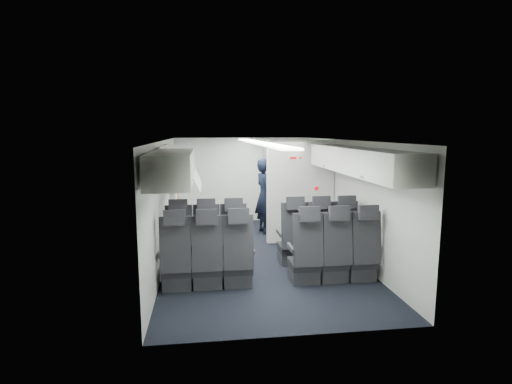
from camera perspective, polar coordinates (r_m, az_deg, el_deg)
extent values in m
cube|color=black|center=(7.59, 0.40, -9.11)|extent=(3.40, 6.00, 0.01)
cube|color=white|center=(7.23, 0.42, 7.38)|extent=(3.40, 6.00, 0.01)
cube|color=silver|center=(10.28, -1.91, 1.76)|extent=(3.40, 0.01, 2.15)
cube|color=silver|center=(4.46, 5.82, -7.52)|extent=(3.40, 0.01, 2.15)
cube|color=silver|center=(7.30, -12.93, -1.32)|extent=(0.01, 6.00, 2.15)
cube|color=silver|center=(7.75, 12.95, -0.74)|extent=(0.01, 6.00, 2.15)
cube|color=white|center=(7.23, 0.42, 7.06)|extent=(0.25, 5.52, 0.03)
cube|color=black|center=(7.03, -10.74, -8.39)|extent=(0.44, 0.46, 0.12)
cube|color=#2D2D33|center=(7.08, -10.70, -9.63)|extent=(0.42, 0.42, 0.22)
cube|color=black|center=(6.70, -10.95, -5.26)|extent=(0.44, 0.20, 0.80)
cube|color=black|center=(6.56, -11.08, -1.97)|extent=(0.30, 0.12, 0.23)
cube|color=#2D2D33|center=(6.94, -12.64, -6.27)|extent=(0.05, 0.40, 0.06)
cube|color=#2D2D33|center=(6.91, -8.99, -6.22)|extent=(0.05, 0.40, 0.06)
cube|color=black|center=(7.02, -7.03, -8.33)|extent=(0.44, 0.46, 0.12)
cube|color=#2D2D33|center=(7.06, -7.01, -9.57)|extent=(0.42, 0.42, 0.22)
cube|color=black|center=(6.68, -7.08, -5.19)|extent=(0.44, 0.20, 0.80)
cube|color=black|center=(6.55, -7.14, -1.89)|extent=(0.30, 0.12, 0.23)
cube|color=#2D2D33|center=(6.91, -8.91, -6.22)|extent=(0.05, 0.40, 0.06)
cube|color=#2D2D33|center=(6.91, -5.24, -6.14)|extent=(0.05, 0.40, 0.06)
cube|color=black|center=(7.03, -3.32, -8.24)|extent=(0.44, 0.46, 0.12)
cube|color=#2D2D33|center=(7.08, -3.31, -9.48)|extent=(0.42, 0.42, 0.22)
cube|color=black|center=(6.70, -3.22, -5.10)|extent=(0.44, 0.20, 0.80)
cube|color=black|center=(6.57, -3.21, -1.81)|extent=(0.30, 0.12, 0.23)
cube|color=#2D2D33|center=(6.91, -5.15, -6.14)|extent=(0.05, 0.40, 0.06)
cube|color=#2D2D33|center=(6.95, -1.51, -6.04)|extent=(0.05, 0.40, 0.06)
cube|color=black|center=(7.18, 5.06, -7.90)|extent=(0.44, 0.46, 0.12)
cube|color=#2D2D33|center=(7.23, 5.05, -9.12)|extent=(0.42, 0.42, 0.22)
cube|color=black|center=(6.86, 5.51, -4.81)|extent=(0.44, 0.20, 0.80)
cube|color=black|center=(6.73, 5.66, -1.59)|extent=(0.30, 0.12, 0.23)
cube|color=#2D2D33|center=(7.03, 3.39, -5.87)|extent=(0.05, 0.40, 0.06)
cube|color=#2D2D33|center=(7.13, 6.88, -5.72)|extent=(0.05, 0.40, 0.06)
cube|color=black|center=(7.29, 8.55, -7.71)|extent=(0.44, 0.46, 0.12)
cube|color=#2D2D33|center=(7.33, 8.52, -8.91)|extent=(0.42, 0.42, 0.22)
cube|color=black|center=(6.97, 9.13, -4.66)|extent=(0.44, 0.20, 0.80)
cube|color=black|center=(6.84, 9.33, -1.49)|extent=(0.30, 0.12, 0.23)
cube|color=#2D2D33|center=(7.13, 6.96, -5.72)|extent=(0.05, 0.40, 0.06)
cube|color=#2D2D33|center=(7.25, 10.34, -5.55)|extent=(0.05, 0.40, 0.06)
cube|color=black|center=(7.42, 11.92, -7.50)|extent=(0.44, 0.46, 0.12)
cube|color=#2D2D33|center=(7.47, 11.88, -8.68)|extent=(0.42, 0.42, 0.22)
cube|color=black|center=(7.11, 12.62, -4.49)|extent=(0.44, 0.20, 0.80)
cube|color=black|center=(6.98, 12.87, -1.39)|extent=(0.30, 0.12, 0.23)
cube|color=#2D2D33|center=(7.25, 10.42, -5.55)|extent=(0.05, 0.40, 0.06)
cube|color=#2D2D33|center=(7.40, 13.68, -5.37)|extent=(0.05, 0.40, 0.06)
cube|color=black|center=(6.17, -11.19, -10.83)|extent=(0.44, 0.46, 0.12)
cube|color=#2D2D33|center=(6.23, -11.15, -12.22)|extent=(0.42, 0.42, 0.22)
cube|color=black|center=(5.83, -11.46, -7.38)|extent=(0.44, 0.20, 0.80)
cube|color=black|center=(5.68, -11.61, -3.63)|extent=(0.30, 0.12, 0.23)
cube|color=#2D2D33|center=(6.08, -13.38, -8.44)|extent=(0.05, 0.40, 0.06)
cube|color=#2D2D33|center=(6.05, -9.19, -8.40)|extent=(0.05, 0.40, 0.06)
cube|color=black|center=(6.16, -6.94, -10.77)|extent=(0.44, 0.46, 0.12)
cube|color=#2D2D33|center=(6.21, -6.91, -12.16)|extent=(0.42, 0.42, 0.22)
cube|color=black|center=(5.81, -6.99, -7.31)|extent=(0.44, 0.20, 0.80)
cube|color=black|center=(5.67, -7.06, -3.55)|extent=(0.30, 0.12, 0.23)
cube|color=#2D2D33|center=(6.05, -9.09, -8.40)|extent=(0.05, 0.40, 0.06)
cube|color=#2D2D33|center=(6.05, -4.88, -8.31)|extent=(0.05, 0.40, 0.06)
cube|color=black|center=(6.18, -2.69, -10.65)|extent=(0.44, 0.46, 0.12)
cube|color=#2D2D33|center=(6.23, -2.68, -12.04)|extent=(0.42, 0.42, 0.22)
cube|color=black|center=(5.83, -2.53, -7.19)|extent=(0.44, 0.20, 0.80)
cube|color=black|center=(5.69, -2.52, -3.45)|extent=(0.30, 0.12, 0.23)
cube|color=#2D2D33|center=(6.05, -4.78, -8.31)|extent=(0.05, 0.40, 0.06)
cube|color=#2D2D33|center=(6.08, -0.60, -8.18)|extent=(0.05, 0.40, 0.06)
cube|color=black|center=(6.35, 6.86, -10.18)|extent=(0.44, 0.46, 0.12)
cube|color=#2D2D33|center=(6.40, 6.83, -11.54)|extent=(0.42, 0.42, 0.22)
cube|color=black|center=(6.01, 7.46, -6.78)|extent=(0.44, 0.20, 0.80)
cube|color=black|center=(5.87, 7.66, -3.14)|extent=(0.30, 0.12, 0.23)
cube|color=#2D2D33|center=(6.18, 4.98, -7.94)|extent=(0.05, 0.40, 0.06)
cube|color=#2D2D33|center=(6.29, 8.93, -7.72)|extent=(0.05, 0.40, 0.06)
cube|color=black|center=(6.47, 10.78, -9.90)|extent=(0.44, 0.46, 0.12)
cube|color=#2D2D33|center=(6.52, 10.74, -11.24)|extent=(0.42, 0.42, 0.22)
cube|color=black|center=(6.14, 11.55, -6.55)|extent=(0.44, 0.20, 0.80)
cube|color=black|center=(6.00, 11.82, -2.99)|extent=(0.30, 0.12, 0.23)
cube|color=#2D2D33|center=(6.29, 9.02, -7.71)|extent=(0.05, 0.40, 0.06)
cube|color=#2D2D33|center=(6.43, 12.82, -7.47)|extent=(0.05, 0.40, 0.06)
cube|color=black|center=(6.62, 14.54, -9.60)|extent=(0.44, 0.46, 0.12)
cube|color=#2D2D33|center=(6.67, 14.48, -10.90)|extent=(0.42, 0.42, 0.22)
cube|color=black|center=(6.30, 15.44, -6.30)|extent=(0.44, 0.20, 0.80)
cube|color=black|center=(6.16, 15.77, -2.82)|extent=(0.30, 0.12, 0.23)
cube|color=#2D2D33|center=(6.43, 12.90, -7.46)|extent=(0.05, 0.40, 0.06)
cube|color=#2D2D33|center=(6.60, 16.51, -7.20)|extent=(0.05, 0.40, 0.06)
cube|color=white|center=(5.20, -11.93, 3.47)|extent=(0.52, 1.80, 0.40)
cylinder|color=slate|center=(5.20, -9.12, 1.78)|extent=(0.04, 0.10, 0.04)
cube|color=#9E9E93|center=(6.95, -10.81, 3.13)|extent=(0.52, 1.70, 0.04)
cube|color=white|center=(6.96, -13.00, 4.71)|extent=(0.06, 1.70, 0.44)
cube|color=white|center=(6.11, -11.29, 4.25)|extent=(0.52, 0.04, 0.40)
cube|color=white|center=(7.76, -10.52, 5.18)|extent=(0.52, 0.04, 0.40)
cube|color=white|center=(6.95, -8.73, 2.27)|extent=(0.21, 1.61, 0.38)
cube|color=white|center=(5.71, 17.40, 3.72)|extent=(0.52, 1.80, 0.40)
cylinder|color=slate|center=(5.63, 15.01, 2.11)|extent=(0.04, 0.10, 0.04)
cube|color=white|center=(7.33, 11.64, 4.95)|extent=(0.52, 1.70, 0.40)
cylinder|color=slate|center=(7.26, 9.73, 3.70)|extent=(0.04, 0.10, 0.04)
cube|color=silver|center=(8.30, 6.36, 0.04)|extent=(1.40, 0.12, 2.13)
cube|color=white|center=(8.12, 5.67, 4.86)|extent=(0.24, 0.01, 0.10)
cube|color=red|center=(8.10, 5.34, 4.86)|extent=(0.13, 0.01, 0.04)
cube|color=red|center=(8.13, 6.38, 4.86)|extent=(0.05, 0.01, 0.03)
cylinder|color=white|center=(8.30, 8.63, 0.52)|extent=(0.11, 0.01, 0.11)
cylinder|color=red|center=(8.29, 8.64, 0.51)|extent=(0.09, 0.01, 0.09)
cube|color=#939399|center=(10.16, 3.59, 0.95)|extent=(0.85, 0.50, 1.90)
cube|color=#3F3F42|center=(9.98, 3.85, -1.81)|extent=(0.80, 0.01, 0.02)
cube|color=#3F3F42|center=(9.90, 3.88, 1.04)|extent=(0.80, 0.01, 0.02)
cube|color=#3F3F42|center=(9.85, 3.91, 3.92)|extent=(0.80, 0.01, 0.02)
cube|color=silver|center=(8.84, -11.60, -0.38)|extent=(0.10, 0.92, 1.86)
cylinder|color=black|center=(8.77, -11.31, 2.86)|extent=(0.03, 0.22, 0.22)
cube|color=gold|center=(9.12, -11.10, 0.23)|extent=(0.02, 0.10, 0.75)
cylinder|color=white|center=(8.05, -12.25, 1.24)|extent=(0.01, 0.11, 0.11)
cylinder|color=red|center=(8.05, -12.18, 1.25)|extent=(0.01, 0.09, 0.09)
imported|color=black|center=(9.09, 1.21, -0.56)|extent=(0.54, 0.70, 1.71)
cube|color=black|center=(6.56, -10.66, 3.83)|extent=(0.39, 0.31, 0.21)
cube|color=white|center=(9.05, 2.45, 0.39)|extent=(0.18, 0.02, 0.13)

